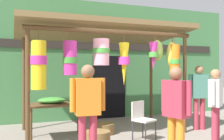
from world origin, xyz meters
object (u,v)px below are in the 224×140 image
at_px(flower_heap_on_table, 52,100).
at_px(wicker_basket_by_table, 97,138).
at_px(wicker_basket_spare, 104,129).
at_px(shopper_by_bananas, 199,92).
at_px(vendor_in_orange, 216,99).
at_px(customer_foreground, 88,105).
at_px(display_table, 57,107).
at_px(folding_chair, 141,117).
at_px(passerby_at_right, 176,108).

distance_m(flower_heap_on_table, wicker_basket_by_table, 1.37).
distance_m(wicker_basket_spare, shopper_by_bananas, 2.65).
distance_m(wicker_basket_by_table, vendor_in_orange, 2.64).
xyz_separation_m(wicker_basket_by_table, vendor_in_orange, (2.44, -0.65, 0.77)).
bearing_deg(customer_foreground, display_table, 97.61).
height_order(folding_chair, customer_foreground, customer_foreground).
xyz_separation_m(folding_chair, vendor_in_orange, (1.38, -0.76, 0.41)).
bearing_deg(passerby_at_right, shopper_by_bananas, 43.79).
distance_m(wicker_basket_spare, passerby_at_right, 2.59).
xyz_separation_m(wicker_basket_by_table, customer_foreground, (-0.46, -0.93, 0.81)).
relative_size(folding_chair, vendor_in_orange, 0.54).
xyz_separation_m(flower_heap_on_table, folding_chair, (1.84, -0.76, -0.36)).
bearing_deg(customer_foreground, folding_chair, 34.48).
bearing_deg(customer_foreground, wicker_basket_spare, 63.80).
bearing_deg(flower_heap_on_table, wicker_basket_spare, 1.33).
distance_m(customer_foreground, shopper_by_bananas, 3.65).
bearing_deg(passerby_at_right, flower_heap_on_table, 124.07).
xyz_separation_m(folding_chair, shopper_by_bananas, (1.85, 0.35, 0.47)).
xyz_separation_m(folding_chair, wicker_basket_by_table, (-1.06, -0.11, -0.35)).
bearing_deg(folding_chair, wicker_basket_by_table, -173.81).
distance_m(display_table, wicker_basket_by_table, 1.21).
bearing_deg(passerby_at_right, display_table, 123.23).
xyz_separation_m(wicker_basket_spare, customer_foreground, (-0.90, -1.83, 0.83)).
distance_m(display_table, wicker_basket_spare, 1.28).
bearing_deg(flower_heap_on_table, shopper_by_bananas, -6.38).
xyz_separation_m(wicker_basket_spare, passerby_at_right, (0.40, -2.42, 0.81)).
relative_size(display_table, vendor_in_orange, 0.79).
height_order(wicker_basket_by_table, customer_foreground, customer_foreground).
bearing_deg(flower_heap_on_table, customer_foreground, -79.97).
height_order(flower_heap_on_table, folding_chair, flower_heap_on_table).
bearing_deg(wicker_basket_by_table, customer_foreground, -116.32).
height_order(folding_chair, passerby_at_right, passerby_at_right).
bearing_deg(flower_heap_on_table, wicker_basket_by_table, -48.43).
distance_m(flower_heap_on_table, passerby_at_right, 2.89).
relative_size(folding_chair, customer_foreground, 0.51).
bearing_deg(wicker_basket_spare, passerby_at_right, -80.65).
distance_m(flower_heap_on_table, folding_chair, 2.02).
distance_m(display_table, vendor_in_orange, 3.47).
distance_m(customer_foreground, passerby_at_right, 1.43).
relative_size(wicker_basket_spare, shopper_by_bananas, 0.32).
relative_size(wicker_basket_by_table, shopper_by_bananas, 0.32).
bearing_deg(display_table, customer_foreground, -82.39).
bearing_deg(vendor_in_orange, wicker_basket_spare, 142.10).
height_order(folding_chair, vendor_in_orange, vendor_in_orange).
bearing_deg(display_table, wicker_basket_spare, 4.02).
height_order(display_table, wicker_basket_by_table, display_table).
xyz_separation_m(wicker_basket_spare, vendor_in_orange, (1.99, -1.55, 0.79)).
relative_size(vendor_in_orange, shopper_by_bananas, 0.94).
relative_size(wicker_basket_by_table, passerby_at_right, 0.33).
relative_size(vendor_in_orange, customer_foreground, 0.96).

